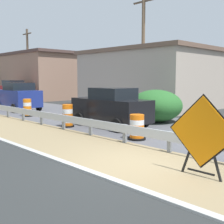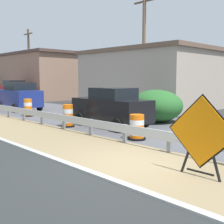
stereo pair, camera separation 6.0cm
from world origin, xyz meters
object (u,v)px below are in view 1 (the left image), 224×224
(car_lead_far_lane, at_px, (111,107))
(traffic_barrel_mid, at_px, (27,108))
(traffic_barrel_close, at_px, (68,117))
(car_lead_near_lane, at_px, (18,97))
(warning_sign_diamond, at_px, (202,134))
(car_trailing_near_lane, at_px, (14,91))
(utility_pole_mid, at_px, (28,64))
(traffic_barrel_nearest, at_px, (137,128))
(utility_pole_near, at_px, (143,52))

(car_lead_far_lane, bearing_deg, traffic_barrel_mid, 10.97)
(traffic_barrel_close, relative_size, car_lead_near_lane, 0.27)
(warning_sign_diamond, relative_size, traffic_barrel_mid, 1.84)
(car_lead_near_lane, height_order, car_trailing_near_lane, car_trailing_near_lane)
(traffic_barrel_mid, relative_size, utility_pole_mid, 0.14)
(traffic_barrel_nearest, distance_m, car_trailing_near_lane, 21.54)
(utility_pole_near, bearing_deg, traffic_barrel_nearest, -141.67)
(traffic_barrel_nearest, xyz_separation_m, traffic_barrel_mid, (0.29, 9.51, 0.06))
(traffic_barrel_close, height_order, car_lead_far_lane, car_lead_far_lane)
(utility_pole_near, bearing_deg, warning_sign_diamond, -134.27)
(car_trailing_near_lane, distance_m, car_lead_far_lane, 18.36)
(utility_pole_near, distance_m, utility_pole_mid, 16.71)
(traffic_barrel_close, xyz_separation_m, car_trailing_near_lane, (5.09, 16.58, 0.60))
(traffic_barrel_mid, distance_m, utility_pole_mid, 15.24)
(warning_sign_diamond, xyz_separation_m, car_lead_far_lane, (3.59, 6.90, -0.09))
(car_lead_near_lane, bearing_deg, car_trailing_near_lane, -21.78)
(warning_sign_diamond, distance_m, car_trailing_near_lane, 25.91)
(utility_pole_near, bearing_deg, traffic_barrel_close, -169.41)
(traffic_barrel_nearest, bearing_deg, car_lead_far_lane, 64.38)
(car_lead_near_lane, relative_size, car_trailing_near_lane, 0.93)
(traffic_barrel_nearest, distance_m, car_lead_far_lane, 3.30)
(car_lead_near_lane, distance_m, utility_pole_mid, 11.37)
(traffic_barrel_nearest, height_order, utility_pole_near, utility_pole_near)
(car_lead_far_lane, relative_size, utility_pole_near, 0.52)
(traffic_barrel_mid, height_order, utility_pole_mid, utility_pole_mid)
(car_lead_far_lane, xyz_separation_m, utility_pole_mid, (5.98, 19.57, 3.10))
(warning_sign_diamond, xyz_separation_m, traffic_barrel_close, (1.96, 8.35, -0.56))
(traffic_barrel_mid, bearing_deg, warning_sign_diamond, -100.40)
(warning_sign_diamond, distance_m, traffic_barrel_close, 8.60)
(warning_sign_diamond, distance_m, traffic_barrel_nearest, 4.56)
(car_lead_near_lane, relative_size, utility_pole_near, 0.51)
(traffic_barrel_nearest, height_order, utility_pole_mid, utility_pole_mid)
(car_trailing_near_lane, height_order, utility_pole_mid, utility_pole_mid)
(car_lead_far_lane, bearing_deg, car_trailing_near_lane, -9.56)
(traffic_barrel_nearest, bearing_deg, utility_pole_near, 38.33)
(traffic_barrel_close, distance_m, traffic_barrel_mid, 5.14)
(traffic_barrel_mid, xyz_separation_m, car_lead_far_lane, (1.12, -6.56, 0.48))
(car_lead_near_lane, xyz_separation_m, utility_pole_mid, (5.84, 9.27, 3.03))
(warning_sign_diamond, xyz_separation_m, traffic_barrel_nearest, (2.18, 3.96, -0.62))
(warning_sign_diamond, height_order, traffic_barrel_close, warning_sign_diamond)
(traffic_barrel_mid, distance_m, car_lead_near_lane, 3.98)
(car_trailing_near_lane, height_order, utility_pole_near, utility_pole_near)
(car_lead_near_lane, distance_m, car_lead_far_lane, 10.30)
(traffic_barrel_nearest, relative_size, utility_pole_mid, 0.13)
(car_lead_near_lane, distance_m, utility_pole_near, 9.96)
(car_lead_far_lane, bearing_deg, warning_sign_diamond, 153.85)
(traffic_barrel_nearest, xyz_separation_m, car_lead_far_lane, (1.41, 2.94, 0.53))
(warning_sign_diamond, height_order, utility_pole_mid, utility_pole_mid)
(traffic_barrel_nearest, xyz_separation_m, car_lead_near_lane, (1.55, 13.24, 0.60))
(utility_pole_mid, bearing_deg, traffic_barrel_mid, -118.61)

